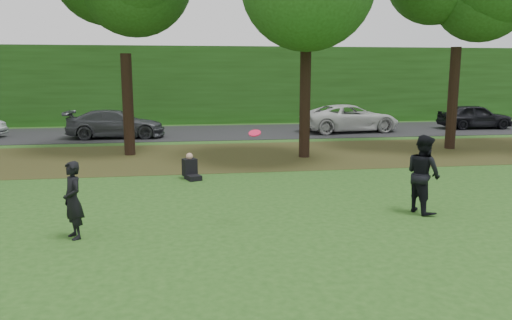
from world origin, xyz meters
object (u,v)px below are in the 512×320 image
(frisbee, at_px, (255,133))
(player_left, at_px, (73,200))
(player_right, at_px, (423,174))
(seated_person, at_px, (191,169))

(frisbee, bearing_deg, player_left, -175.59)
(player_right, relative_size, seated_person, 2.31)
(player_right, xyz_separation_m, seated_person, (-5.52, 4.76, -0.65))
(player_left, bearing_deg, player_right, 64.62)
(player_right, bearing_deg, player_left, 82.72)
(frisbee, relative_size, seated_person, 0.42)
(player_right, relative_size, frisbee, 5.56)
(player_left, height_order, seated_person, player_left)
(seated_person, bearing_deg, player_left, -135.30)
(frisbee, xyz_separation_m, seated_person, (-1.31, 5.18, -1.78))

